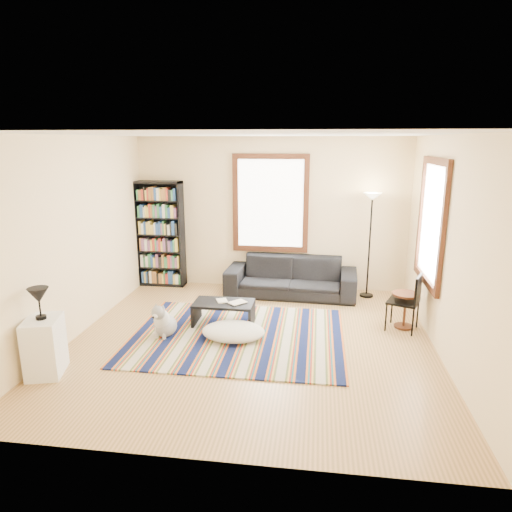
# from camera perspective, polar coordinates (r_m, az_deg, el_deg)

# --- Properties ---
(floor) EXTENTS (5.00, 5.00, 0.10)m
(floor) POSITION_cam_1_polar(r_m,az_deg,el_deg) (6.53, -0.60, -10.92)
(floor) COLOR tan
(floor) RESTS_ON ground
(ceiling) EXTENTS (5.00, 5.00, 0.10)m
(ceiling) POSITION_cam_1_polar(r_m,az_deg,el_deg) (5.91, -0.68, 15.46)
(ceiling) COLOR white
(ceiling) RESTS_ON floor
(wall_back) EXTENTS (5.00, 0.10, 2.80)m
(wall_back) POSITION_cam_1_polar(r_m,az_deg,el_deg) (8.54, 1.86, 5.31)
(wall_back) COLOR beige
(wall_back) RESTS_ON floor
(wall_front) EXTENTS (5.00, 0.10, 2.80)m
(wall_front) POSITION_cam_1_polar(r_m,az_deg,el_deg) (3.65, -6.52, -7.12)
(wall_front) COLOR beige
(wall_front) RESTS_ON floor
(wall_left) EXTENTS (0.10, 5.00, 2.80)m
(wall_left) POSITION_cam_1_polar(r_m,az_deg,el_deg) (6.90, -22.12, 2.11)
(wall_left) COLOR beige
(wall_left) RESTS_ON floor
(wall_right) EXTENTS (0.10, 5.00, 2.80)m
(wall_right) POSITION_cam_1_polar(r_m,az_deg,el_deg) (6.22, 23.28, 0.78)
(wall_right) COLOR beige
(wall_right) RESTS_ON floor
(window_back) EXTENTS (1.20, 0.06, 1.60)m
(window_back) POSITION_cam_1_polar(r_m,az_deg,el_deg) (8.43, 1.82, 6.57)
(window_back) COLOR white
(window_back) RESTS_ON wall_back
(window_right) EXTENTS (0.06, 1.20, 1.60)m
(window_right) POSITION_cam_1_polar(r_m,az_deg,el_deg) (6.93, 21.10, 3.94)
(window_right) COLOR white
(window_right) RESTS_ON wall_right
(rug) EXTENTS (3.00, 2.40, 0.02)m
(rug) POSITION_cam_1_polar(r_m,az_deg,el_deg) (6.64, -2.31, -9.92)
(rug) COLOR #0C143D
(rug) RESTS_ON floor
(sofa) EXTENTS (2.37, 1.03, 0.68)m
(sofa) POSITION_cam_1_polar(r_m,az_deg,el_deg) (8.26, 4.39, -2.60)
(sofa) COLOR black
(sofa) RESTS_ON floor
(bookshelf) EXTENTS (0.90, 0.30, 2.00)m
(bookshelf) POSITION_cam_1_polar(r_m,az_deg,el_deg) (8.85, -11.92, 2.69)
(bookshelf) COLOR black
(bookshelf) RESTS_ON floor
(coffee_table) EXTENTS (0.90, 0.51, 0.36)m
(coffee_table) POSITION_cam_1_polar(r_m,az_deg,el_deg) (6.98, -4.05, -7.17)
(coffee_table) COLOR black
(coffee_table) RESTS_ON floor
(book_a) EXTENTS (0.25, 0.22, 0.02)m
(book_a) POSITION_cam_1_polar(r_m,az_deg,el_deg) (6.94, -4.89, -5.66)
(book_a) COLOR beige
(book_a) RESTS_ON coffee_table
(book_b) EXTENTS (0.31, 0.31, 0.02)m
(book_b) POSITION_cam_1_polar(r_m,az_deg,el_deg) (6.93, -2.77, -5.63)
(book_b) COLOR beige
(book_b) RESTS_ON coffee_table
(floor_cushion) EXTENTS (0.95, 0.75, 0.22)m
(floor_cushion) POSITION_cam_1_polar(r_m,az_deg,el_deg) (6.52, -2.84, -9.40)
(floor_cushion) COLOR white
(floor_cushion) RESTS_ON floor
(floor_lamp) EXTENTS (0.39, 0.39, 1.86)m
(floor_lamp) POSITION_cam_1_polar(r_m,az_deg,el_deg) (8.24, 13.99, 1.24)
(floor_lamp) COLOR black
(floor_lamp) RESTS_ON floor
(side_table) EXTENTS (0.50, 0.50, 0.54)m
(side_table) POSITION_cam_1_polar(r_m,az_deg,el_deg) (7.18, 18.10, -6.48)
(side_table) COLOR #4C2413
(side_table) RESTS_ON floor
(folding_chair) EXTENTS (0.54, 0.53, 0.86)m
(folding_chair) POSITION_cam_1_polar(r_m,az_deg,el_deg) (7.05, 17.90, -5.48)
(folding_chair) COLOR black
(folding_chair) RESTS_ON floor
(white_cabinet) EXTENTS (0.50, 0.58, 0.70)m
(white_cabinet) POSITION_cam_1_polar(r_m,az_deg,el_deg) (6.07, -24.91, -10.21)
(white_cabinet) COLOR white
(white_cabinet) RESTS_ON floor
(table_lamp) EXTENTS (0.31, 0.31, 0.38)m
(table_lamp) POSITION_cam_1_polar(r_m,az_deg,el_deg) (5.88, -25.45, -5.39)
(table_lamp) COLOR black
(table_lamp) RESTS_ON white_cabinet
(dog) EXTENTS (0.45, 0.56, 0.50)m
(dog) POSITION_cam_1_polar(r_m,az_deg,el_deg) (6.69, -11.28, -7.75)
(dog) COLOR #B0B0B0
(dog) RESTS_ON floor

